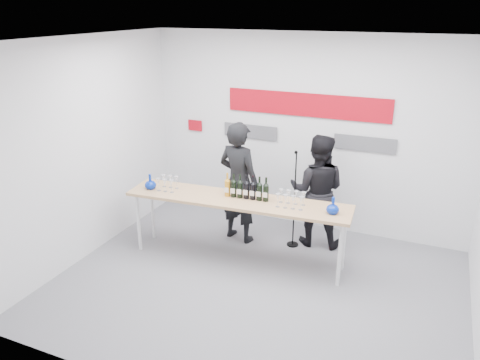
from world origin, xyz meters
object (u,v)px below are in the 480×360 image
object	(u,v)px
tasting_table	(237,204)
presenter_left	(239,182)
presenter_right	(317,191)
mic_stand	(294,218)

from	to	relation	value
tasting_table	presenter_left	world-z (taller)	presenter_left
presenter_right	mic_stand	distance (m)	0.52
presenter_left	presenter_right	xyz separation A→B (m)	(1.09, 0.32, -0.07)
presenter_right	presenter_left	bearing A→B (deg)	9.14
presenter_left	mic_stand	size ratio (longest dim) A/B	1.23
presenter_left	mic_stand	xyz separation A→B (m)	(0.82, 0.10, -0.46)
tasting_table	presenter_left	size ratio (longest dim) A/B	1.70
presenter_right	mic_stand	size ratio (longest dim) A/B	1.13
tasting_table	presenter_right	world-z (taller)	presenter_right
tasting_table	presenter_right	distance (m)	1.25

